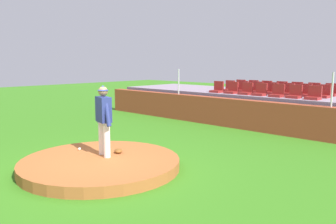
{
  "coord_description": "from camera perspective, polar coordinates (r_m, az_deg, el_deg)",
  "views": [
    {
      "loc": [
        6.77,
        -4.76,
        2.59
      ],
      "look_at": [
        0.0,
        2.4,
        1.15
      ],
      "focal_mm": 36.7,
      "sensor_mm": 36.0,
      "label": 1
    }
  ],
  "objects": [
    {
      "name": "ground_plane",
      "position": [
        8.67,
        -11.1,
        -9.23
      ],
      "size": [
        60.0,
        60.0,
        0.0
      ],
      "primitive_type": "plane",
      "color": "#35791A"
    },
    {
      "name": "pitchers_mound",
      "position": [
        8.64,
        -11.12,
        -8.43
      ],
      "size": [
        3.86,
        3.86,
        0.25
      ],
      "primitive_type": "cylinder",
      "color": "#A65A2B",
      "rests_on": "ground_plane"
    },
    {
      "name": "pitcher",
      "position": [
        8.65,
        -10.64,
        -0.54
      ],
      "size": [
        0.79,
        0.38,
        1.78
      ],
      "rotation": [
        0.0,
        0.0,
        -0.28
      ],
      "color": "white",
      "rests_on": "pitchers_mound"
    },
    {
      "name": "baseball",
      "position": [
        9.52,
        -14.49,
        -5.96
      ],
      "size": [
        0.07,
        0.07,
        0.07
      ],
      "primitive_type": "sphere",
      "color": "white",
      "rests_on": "pitchers_mound"
    },
    {
      "name": "fielding_glove",
      "position": [
        9.05,
        -8.24,
        -6.4
      ],
      "size": [
        0.36,
        0.34,
        0.11
      ],
      "primitive_type": "ellipsoid",
      "rotation": [
        0.0,
        0.0,
        5.62
      ],
      "color": "brown",
      "rests_on": "pitchers_mound"
    },
    {
      "name": "brick_barrier",
      "position": [
        13.59,
        13.01,
        -0.44
      ],
      "size": [
        15.96,
        0.4,
        1.14
      ],
      "primitive_type": "cube",
      "color": "#A04229",
      "rests_on": "ground_plane"
    },
    {
      "name": "fence_post_left",
      "position": [
        15.56,
        1.78,
        5.07
      ],
      "size": [
        0.06,
        0.06,
        1.13
      ],
      "primitive_type": "cylinder",
      "color": "silver",
      "rests_on": "brick_barrier"
    },
    {
      "name": "fence_post_right",
      "position": [
        12.23,
        25.62,
        3.37
      ],
      "size": [
        0.06,
        0.06,
        1.13
      ],
      "primitive_type": "cylinder",
      "color": "silver",
      "rests_on": "brick_barrier"
    },
    {
      "name": "bleacher_platform",
      "position": [
        15.65,
        17.4,
        0.71
      ],
      "size": [
        15.48,
        3.8,
        1.25
      ],
      "primitive_type": "cube",
      "color": "gray",
      "rests_on": "ground_plane"
    },
    {
      "name": "stadium_chair_0",
      "position": [
        15.46,
        8.21,
        3.81
      ],
      "size": [
        0.48,
        0.44,
        0.5
      ],
      "rotation": [
        0.0,
        0.0,
        3.14
      ],
      "color": "maroon",
      "rests_on": "bleacher_platform"
    },
    {
      "name": "stadium_chair_1",
      "position": [
        15.06,
        10.56,
        3.64
      ],
      "size": [
        0.48,
        0.44,
        0.5
      ],
      "rotation": [
        0.0,
        0.0,
        3.14
      ],
      "color": "maroon",
      "rests_on": "bleacher_platform"
    },
    {
      "name": "stadium_chair_2",
      "position": [
        14.7,
        12.87,
        3.46
      ],
      "size": [
        0.48,
        0.44,
        0.5
      ],
      "rotation": [
        0.0,
        0.0,
        3.14
      ],
      "color": "maroon",
      "rests_on": "bleacher_platform"
    },
    {
      "name": "stadium_chair_3",
      "position": [
        14.38,
        15.06,
        3.28
      ],
      "size": [
        0.48,
        0.44,
        0.5
      ],
      "rotation": [
        0.0,
        0.0,
        3.14
      ],
      "color": "maroon",
      "rests_on": "bleacher_platform"
    },
    {
      "name": "stadium_chair_4",
      "position": [
        14.01,
        17.7,
        3.05
      ],
      "size": [
        0.48,
        0.44,
        0.5
      ],
      "rotation": [
        0.0,
        0.0,
        3.14
      ],
      "color": "maroon",
      "rests_on": "bleacher_platform"
    },
    {
      "name": "stadium_chair_5",
      "position": [
        13.76,
        20.28,
        2.84
      ],
      "size": [
        0.48,
        0.44,
        0.5
      ],
      "rotation": [
        0.0,
        0.0,
        3.14
      ],
      "color": "maroon",
      "rests_on": "bleacher_platform"
    },
    {
      "name": "stadium_chair_6",
      "position": [
        13.47,
        23.05,
        2.58
      ],
      "size": [
        0.48,
        0.44,
        0.5
      ],
      "rotation": [
        0.0,
        0.0,
        3.14
      ],
      "color": "maroon",
      "rests_on": "bleacher_platform"
    },
    {
      "name": "stadium_chair_7",
      "position": [
        16.2,
        10.1,
        3.97
      ],
      "size": [
        0.48,
        0.44,
        0.5
      ],
      "rotation": [
        0.0,
        0.0,
        3.14
      ],
      "color": "maroon",
      "rests_on": "bleacher_platform"
    },
    {
      "name": "stadium_chair_8",
      "position": [
        15.86,
        12.19,
        3.82
      ],
      "size": [
        0.48,
        0.44,
        0.5
      ],
      "rotation": [
        0.0,
        0.0,
        3.14
      ],
      "color": "maroon",
      "rests_on": "bleacher_platform"
    },
    {
      "name": "stadium_chair_9",
      "position": [
        15.49,
        14.49,
        3.65
      ],
      "size": [
        0.48,
        0.44,
        0.5
      ],
      "rotation": [
        0.0,
        0.0,
        3.14
      ],
      "color": "maroon",
      "rests_on": "bleacher_platform"
    },
    {
      "name": "stadium_chair_10",
      "position": [
        15.13,
        16.77,
        3.45
      ],
      "size": [
        0.48,
        0.44,
        0.5
      ],
      "rotation": [
        0.0,
        0.0,
        3.14
      ],
      "color": "maroon",
      "rests_on": "bleacher_platform"
    },
    {
      "name": "stadium_chair_11",
      "position": [
        14.84,
        19.22,
        3.25
      ],
      "size": [
        0.48,
        0.44,
        0.5
      ],
      "rotation": [
        0.0,
        0.0,
        3.14
      ],
      "color": "maroon",
      "rests_on": "bleacher_platform"
    },
    {
      "name": "stadium_chair_12",
      "position": [
        14.57,
        21.75,
        3.04
      ],
      "size": [
        0.48,
        0.44,
        0.5
      ],
      "rotation": [
        0.0,
        0.0,
        3.14
      ],
      "color": "maroon",
      "rests_on": "bleacher_platform"
    },
    {
      "name": "stadium_chair_13",
      "position": [
        14.31,
        24.34,
        2.81
      ],
      "size": [
        0.48,
        0.44,
        0.5
      ],
      "rotation": [
        0.0,
        0.0,
        3.14
      ],
      "color": "maroon",
      "rests_on": "bleacher_platform"
    },
    {
      "name": "stadium_chair_14",
      "position": [
        16.95,
        11.84,
        4.11
      ],
      "size": [
        0.48,
        0.44,
        0.5
      ],
      "rotation": [
        0.0,
        0.0,
        3.14
      ],
      "color": "maroon",
      "rests_on": "bleacher_platform"
    },
    {
      "name": "stadium_chair_15",
      "position": [
        16.62,
        13.85,
        3.97
      ],
      "size": [
        0.48,
        0.44,
        0.5
      ],
      "rotation": [
        0.0,
        0.0,
        3.14
      ],
      "color": "maroon",
      "rests_on": "bleacher_platform"
    },
    {
      "name": "stadium_chair_16",
      "position": [
        16.25,
        15.93,
        3.8
      ],
      "size": [
        0.48,
        0.44,
        0.5
      ],
      "rotation": [
        0.0,
        0.0,
        3.14
      ],
      "color": "maroon",
      "rests_on": "bleacher_platform"
    },
    {
      "name": "stadium_chair_17",
      "position": [
        15.92,
        18.21,
        3.61
      ],
      "size": [
        0.48,
        0.44,
        0.5
      ],
      "rotation": [
        0.0,
        0.0,
        3.14
      ],
      "color": "maroon",
      "rests_on": "bleacher_platform"
    },
    {
      "name": "stadium_chair_18",
      "position": [
        15.67,
        20.49,
        3.43
      ],
      "size": [
        0.48,
        0.44,
        0.5
      ],
      "rotation": [
        0.0,
        0.0,
        3.14
      ],
      "color": "maroon",
      "rests_on": "bleacher_platform"
    },
    {
      "name": "stadium_chair_19",
      "position": [
        15.4,
        22.95,
        3.23
      ],
      "size": [
        0.48,
        0.44,
        0.5
      ],
      "rotation": [
        0.0,
        0.0,
        3.14
      ],
      "color": "maroon",
      "rests_on": "bleacher_platform"
    },
    {
      "name": "stadium_chair_20",
      "position": [
        15.21,
        25.41,
        3.02
      ],
      "size": [
        0.48,
        0.44,
        0.5
      ],
      "rotation": [
        0.0,
        0.0,
        3.14
      ],
      "color": "maroon",
      "rests_on": "bleacher_platform"
    }
  ]
}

